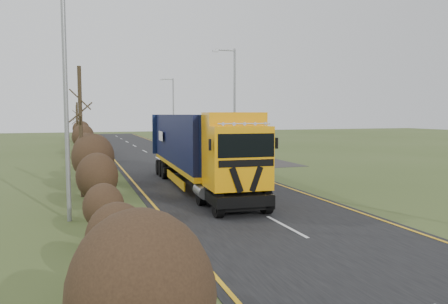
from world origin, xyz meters
TOP-DOWN VIEW (x-y plane):
  - ground at (0.00, 0.00)m, footprint 160.00×160.00m
  - road at (0.00, 10.00)m, footprint 8.00×120.00m
  - layby at (6.50, 20.00)m, footprint 6.00×18.00m
  - lane_markings at (0.00, 9.69)m, footprint 7.52×116.00m
  - hedgerow at (-6.00, 7.89)m, footprint 2.24×102.04m
  - lorry at (-0.80, 4.44)m, footprint 2.89×14.19m
  - car_red_hatchback at (6.57, 17.59)m, footprint 2.39×4.15m
  - car_blue_sedan at (8.28, 23.41)m, footprint 3.28×4.22m
  - streetlight_mid at (5.44, 16.17)m, footprint 1.93×0.18m
  - streetlight_far at (5.70, 40.54)m, footprint 1.83×0.18m
  - left_pole at (-7.03, -0.70)m, footprint 0.16×0.16m
  - speed_sign at (4.20, 11.83)m, footprint 0.64×0.10m
  - warning_board at (5.80, 27.88)m, footprint 0.62×0.11m

SIDE VIEW (x-z plane):
  - ground at x=0.00m, z-range 0.00..0.00m
  - road at x=0.00m, z-range 0.00..0.02m
  - layby at x=6.50m, z-range 0.00..0.02m
  - lane_markings at x=0.00m, z-range 0.03..0.03m
  - car_red_hatchback at x=6.57m, z-range 0.00..1.33m
  - car_blue_sedan at x=8.28m, z-range 0.00..1.34m
  - warning_board at x=5.80m, z-range 0.15..1.77m
  - speed_sign at x=4.20m, z-range 0.46..2.77m
  - hedgerow at x=-6.00m, z-range -1.41..4.64m
  - lorry at x=-0.80m, z-range 0.27..4.19m
  - streetlight_far at x=5.70m, z-range 0.42..9.01m
  - streetlight_mid at x=5.44m, z-range 0.46..9.55m
  - left_pole at x=-7.03m, z-range 0.00..10.43m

